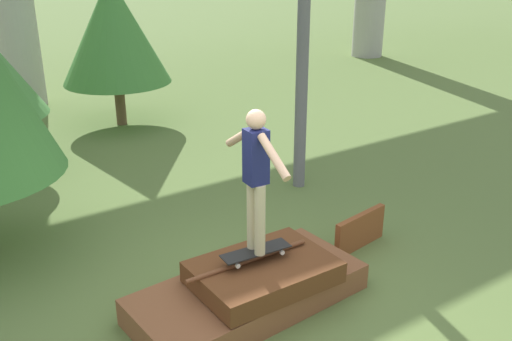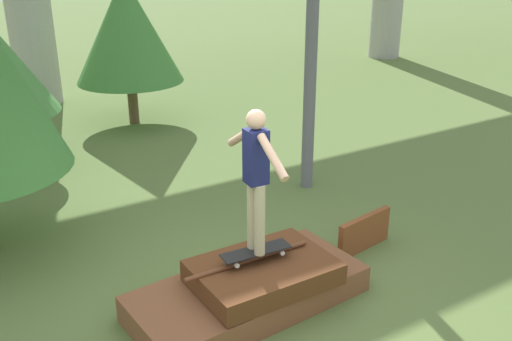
{
  "view_description": "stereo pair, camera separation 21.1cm",
  "coord_description": "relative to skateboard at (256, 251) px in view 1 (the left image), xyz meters",
  "views": [
    {
      "loc": [
        -3.03,
        -4.66,
        3.93
      ],
      "look_at": [
        0.09,
        -0.02,
        1.68
      ],
      "focal_mm": 40.0,
      "sensor_mm": 36.0,
      "label": 1
    },
    {
      "loc": [
        -2.85,
        -4.78,
        3.93
      ],
      "look_at": [
        0.09,
        -0.02,
        1.68
      ],
      "focal_mm": 40.0,
      "sensor_mm": 36.0,
      "label": 2
    }
  ],
  "objects": [
    {
      "name": "skateboard",
      "position": [
        0.0,
        0.0,
        0.0
      ],
      "size": [
        0.83,
        0.28,
        0.09
      ],
      "color": "black",
      "rests_on": "scrap_pile"
    },
    {
      "name": "tree_behind_left",
      "position": [
        1.35,
        7.57,
        1.43
      ],
      "size": [
        2.39,
        2.39,
        3.28
      ],
      "color": "brown",
      "rests_on": "ground_plane"
    },
    {
      "name": "scrap_plank_loose",
      "position": [
        1.93,
        0.32,
        -0.45
      ],
      "size": [
        0.97,
        0.24,
        0.5
      ],
      "color": "brown",
      "rests_on": "ground_plane"
    },
    {
      "name": "ground_plane",
      "position": [
        -0.09,
        0.02,
        -0.7
      ],
      "size": [
        80.0,
        80.0,
        0.0
      ],
      "primitive_type": "plane",
      "color": "olive"
    },
    {
      "name": "scrap_pile",
      "position": [
        -0.05,
        -0.0,
        -0.46
      ],
      "size": [
        2.8,
        1.4,
        0.62
      ],
      "color": "brown",
      "rests_on": "ground_plane"
    },
    {
      "name": "skater",
      "position": [
        -0.0,
        0.0,
        0.96
      ],
      "size": [
        0.23,
        1.26,
        1.64
      ],
      "color": "#C6B78E",
      "rests_on": "skateboard"
    }
  ]
}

